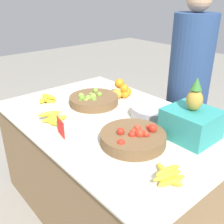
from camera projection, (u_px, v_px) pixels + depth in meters
ground_plane at (112, 204)px, 2.14m from camera, size 12.00×12.00×0.00m
market_table at (112, 165)px, 1.98m from camera, size 1.66×1.09×0.78m
lime_bowl at (93, 100)px, 2.04m from camera, size 0.38×0.38×0.10m
tomato_basket at (133, 138)px, 1.51m from camera, size 0.38×0.38×0.11m
orange_pile at (122, 91)px, 2.16m from camera, size 0.16×0.18×0.14m
metal_bowl at (152, 112)px, 1.82m from camera, size 0.29×0.29×0.08m
price_sign at (61, 127)px, 1.58m from camera, size 0.11×0.03×0.11m
produce_crate at (191, 121)px, 1.54m from camera, size 0.29×0.27×0.37m
banana_bunch_front_center at (168, 176)px, 1.21m from camera, size 0.19×0.17×0.06m
banana_bunch_middle_right at (52, 118)px, 1.77m from camera, size 0.18×0.18×0.06m
banana_bunch_front_right at (48, 99)px, 2.08m from camera, size 0.17×0.15×0.06m
vendor_person at (187, 96)px, 2.29m from camera, size 0.35×0.35×1.63m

